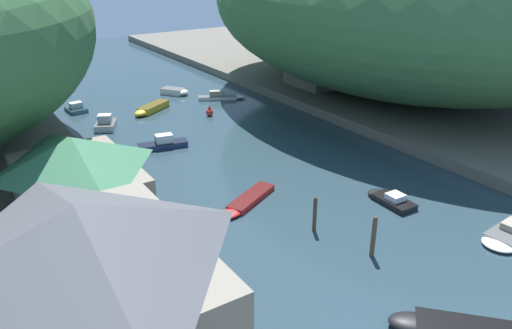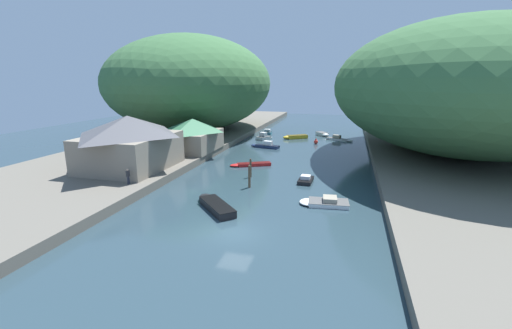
{
  "view_description": "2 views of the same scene",
  "coord_description": "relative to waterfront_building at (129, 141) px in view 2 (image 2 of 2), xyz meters",
  "views": [
    {
      "loc": [
        -21.05,
        -5.19,
        16.31
      ],
      "look_at": [
        -2.07,
        23.85,
        1.26
      ],
      "focal_mm": 35.0,
      "sensor_mm": 36.0,
      "label": 1
    },
    {
      "loc": [
        8.07,
        -23.52,
        11.87
      ],
      "look_at": [
        -2.87,
        17.06,
        1.25
      ],
      "focal_mm": 24.0,
      "sensor_mm": 36.0,
      "label": 2
    }
  ],
  "objects": [
    {
      "name": "mooring_post_second",
      "position": [
        15.61,
        -0.88,
        -3.04
      ],
      "size": [
        0.28,
        0.28,
        2.6
      ],
      "color": "brown",
      "rests_on": "water_surface"
    },
    {
      "name": "left_bank",
      "position": [
        -5.01,
        17.59,
        -3.86
      ],
      "size": [
        22.0,
        120.0,
        0.98
      ],
      "color": "#666056",
      "rests_on": "ground"
    },
    {
      "name": "person_by_boathouse",
      "position": [
        3.79,
        -6.03,
        -2.4
      ],
      "size": [
        0.27,
        0.41,
        1.69
      ],
      "rotation": [
        0.0,
        0.0,
        1.43
      ],
      "color": "#282D3D",
      "rests_on": "left_bank"
    },
    {
      "name": "mooring_post_middle",
      "position": [
        14.6,
        3.12,
        -3.16
      ],
      "size": [
        0.25,
        0.25,
        2.37
      ],
      "color": "#4C3D2D",
      "rests_on": "water_surface"
    },
    {
      "name": "water_surface",
      "position": [
        17.75,
        17.59,
        -4.35
      ],
      "size": [
        130.0,
        130.0,
        0.0
      ],
      "primitive_type": "plane",
      "color": "#283D47",
      "rests_on": "ground"
    },
    {
      "name": "boat_near_quay",
      "position": [
        11.91,
        21.64,
        -3.99
      ],
      "size": [
        5.51,
        2.33,
        1.23
      ],
      "rotation": [
        0.0,
        0.0,
        1.37
      ],
      "color": "navy",
      "rests_on": "water_surface"
    },
    {
      "name": "channel_buoy_near",
      "position": [
        20.27,
        27.47,
        -3.91
      ],
      "size": [
        0.76,
        0.76,
        1.14
      ],
      "color": "red",
      "rests_on": "water_surface"
    },
    {
      "name": "boat_red_skiff",
      "position": [
        9.92,
        29.73,
        -3.91
      ],
      "size": [
        3.18,
        3.92,
        1.45
      ],
      "rotation": [
        0.0,
        0.0,
        5.81
      ],
      "color": "white",
      "rests_on": "water_surface"
    },
    {
      "name": "boat_moored_right",
      "position": [
        15.51,
        32.2,
        -4.01
      ],
      "size": [
        5.11,
        3.96,
        0.7
      ],
      "rotation": [
        0.0,
        0.0,
        2.14
      ],
      "color": "gold",
      "rests_on": "water_surface"
    },
    {
      "name": "boat_white_cruiser",
      "position": [
        24.04,
        -4.21,
        -4.09
      ],
      "size": [
        4.86,
        2.53,
        0.83
      ],
      "rotation": [
        0.0,
        0.0,
        1.67
      ],
      "color": "white",
      "rests_on": "water_surface"
    },
    {
      "name": "boat_far_right_bank",
      "position": [
        12.9,
        8.45,
        -4.16
      ],
      "size": [
        5.71,
        3.7,
        0.4
      ],
      "rotation": [
        0.0,
        0.0,
        2.04
      ],
      "color": "red",
      "rests_on": "water_surface"
    },
    {
      "name": "boat_small_dinghy",
      "position": [
        21.45,
        3.18,
        -4.09
      ],
      "size": [
        1.67,
        3.82,
        0.84
      ],
      "rotation": [
        0.0,
        0.0,
        6.25
      ],
      "color": "black",
      "rests_on": "water_surface"
    },
    {
      "name": "waterfront_building",
      "position": [
        0.0,
        0.0,
        0.0
      ],
      "size": [
        9.8,
        11.83,
        6.51
      ],
      "color": "gray",
      "rests_on": "left_bank"
    },
    {
      "name": "right_bank_cottage",
      "position": [
        35.09,
        28.46,
        -1.23
      ],
      "size": [
        4.67,
        6.89,
        4.14
      ],
      "color": "slate",
      "rests_on": "right_bank"
    },
    {
      "name": "right_bank",
      "position": [
        40.51,
        17.59,
        -3.86
      ],
      "size": [
        22.0,
        120.0,
        0.98
      ],
      "color": "#666056",
      "rests_on": "ground"
    },
    {
      "name": "person_on_quay",
      "position": [
        4.13,
        -3.87,
        -2.4
      ],
      "size": [
        0.31,
        0.43,
        1.69
      ],
      "rotation": [
        0.0,
        0.0,
        1.85
      ],
      "color": "#282D3D",
      "rests_on": "left_bank"
    },
    {
      "name": "boat_cabin_cruiser",
      "position": [
        20.85,
        37.15,
        -4.0
      ],
      "size": [
        3.21,
        3.67,
        0.72
      ],
      "rotation": [
        0.0,
        0.0,
        3.74
      ],
      "color": "white",
      "rests_on": "water_surface"
    },
    {
      "name": "boat_yellow_tender",
      "position": [
        14.11,
        -7.67,
        -4.01
      ],
      "size": [
        5.58,
        5.78,
        0.69
      ],
      "rotation": [
        0.0,
        0.0,
        0.76
      ],
      "color": "black",
      "rests_on": "water_surface"
    },
    {
      "name": "hillside_right",
      "position": [
        41.61,
        22.03,
        6.26
      ],
      "size": [
        36.61,
        51.25,
        19.28
      ],
      "color": "#3D6B3D",
      "rests_on": "right_bank"
    },
    {
      "name": "boat_navy_launch",
      "position": [
        8.8,
        37.04,
        -4.04
      ],
      "size": [
        2.03,
        3.29,
        1.04
      ],
      "rotation": [
        0.0,
        0.0,
        0.08
      ],
      "color": "teal",
      "rests_on": "water_surface"
    },
    {
      "name": "boathouse_shed",
      "position": [
        2.77,
        12.12,
        -0.84
      ],
      "size": [
        7.22,
        9.89,
        4.88
      ],
      "color": "gray",
      "rests_on": "left_bank"
    },
    {
      "name": "hillside_left",
      "position": [
        -6.11,
        32.17,
        6.44
      ],
      "size": [
        31.48,
        44.07,
        19.62
      ],
      "color": "#3D6B3D",
      "rests_on": "left_bank"
    },
    {
      "name": "boat_mid_channel",
      "position": [
        24.45,
        32.28,
        -4.04
      ],
      "size": [
        5.43,
        3.36,
        1.04
      ],
      "rotation": [
        0.0,
        0.0,
        4.27
      ],
      "color": "white",
      "rests_on": "water_surface"
    }
  ]
}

